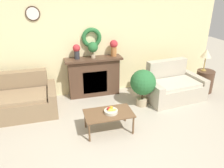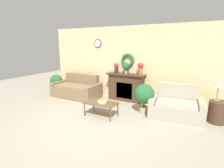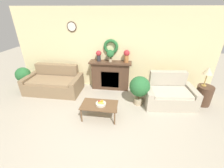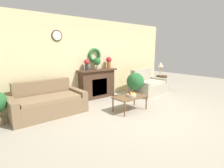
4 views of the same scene
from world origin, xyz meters
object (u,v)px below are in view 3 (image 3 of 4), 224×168
Objects in this scene: vase_on_mantel_right at (127,55)px; loveseat_right at (169,94)px; fireplace at (111,75)px; side_table_by_loveseat at (204,95)px; potted_plant_floor_by_loveseat at (140,87)px; couch_left at (54,83)px; coffee_table at (99,106)px; fruit_bowl at (101,103)px; potted_plant_on_mantel at (110,54)px; vase_on_mantel_left at (99,55)px; table_lamp at (208,71)px; potted_plant_floor_by_couch at (24,76)px.

loveseat_right is at bearing -27.89° from vase_on_mantel_right.
side_table_by_loveseat is at bearing -11.93° from fireplace.
fireplace is 1.59× the size of potted_plant_floor_by_loveseat.
couch_left is 3.14× the size of side_table_by_loveseat.
potted_plant_floor_by_loveseat reaches higher than coffee_table.
side_table_by_loveseat is at bearing 19.59° from coffee_table.
potted_plant_floor_by_loveseat is (1.04, 0.78, 0.21)m from coffee_table.
fruit_bowl is at bearing -141.59° from potted_plant_floor_by_loveseat.
potted_plant_floor_by_loveseat is (-1.93, -0.28, 0.28)m from side_table_by_loveseat.
potted_plant_on_mantel is 0.44× the size of potted_plant_floor_by_loveseat.
vase_on_mantel_right reaches higher than loveseat_right.
loveseat_right is 2.13m from fruit_bowl.
loveseat_right is 0.96m from potted_plant_floor_by_loveseat.
fireplace is 0.82m from vase_on_mantel_left.
vase_on_mantel_right reaches higher than side_table_by_loveseat.
potted_plant_on_mantel is (1.92, 0.44, 0.97)m from couch_left.
vase_on_mantel_left is (-3.32, 0.62, 0.93)m from side_table_by_loveseat.
couch_left is 4.70× the size of potted_plant_on_mantel.
vase_on_mantel_left is (-0.40, 0.01, 0.71)m from fireplace.
coffee_table is 1.31m from potted_plant_floor_by_loveseat.
fruit_bowl is 0.73× the size of vase_on_mantel_left.
couch_left is 2.95m from potted_plant_floor_by_loveseat.
fireplace is 3.48× the size of vase_on_mantel_right.
fruit_bowl is at bearing -90.18° from potted_plant_on_mantel.
table_lamp is at bearing -11.00° from potted_plant_on_mantel.
vase_on_mantel_left reaches higher than fruit_bowl.
couch_left is at bearing 170.22° from loveseat_right.
fireplace is at bearing 79.91° from potted_plant_on_mantel.
vase_on_mantel_right is (-2.33, 0.58, 0.21)m from table_lamp.
fruit_bowl is 0.34× the size of potted_plant_floor_by_couch.
coffee_table is at bearing -143.05° from potted_plant_floor_by_loveseat.
loveseat_right is at bearing 27.20° from fruit_bowl.
fruit_bowl is 3.12m from side_table_by_loveseat.
fireplace is at bearing 168.07° from side_table_by_loveseat.
vase_on_mantel_left is 0.40m from potted_plant_on_mantel.
coffee_table is (-0.05, -1.67, -0.15)m from fireplace.
fireplace is 0.91m from vase_on_mantel_right.
fireplace reaches higher than potted_plant_floor_by_couch.
potted_plant_floor_by_couch is at bearing 177.53° from couch_left.
coffee_table is at bearing -160.41° from side_table_by_loveseat.
fireplace reaches higher than side_table_by_loveseat.
vase_on_mantel_right is at bearing 0.60° from fireplace.
side_table_by_loveseat is 1.50× the size of potted_plant_on_mantel.
potted_plant_floor_by_couch is at bearing 157.26° from coffee_table.
potted_plant_on_mantel is at bearing 168.35° from side_table_by_loveseat.
fireplace is 3.10m from potted_plant_floor_by_couch.
table_lamp is at bearing -1.18° from couch_left.
loveseat_right is at bearing 26.48° from coffee_table.
loveseat_right reaches higher than couch_left.
couch_left is 2.67m from vase_on_mantel_right.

